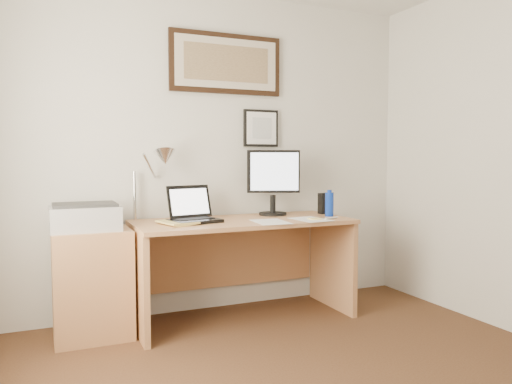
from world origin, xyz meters
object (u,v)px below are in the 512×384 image
side_cabinet (93,284)px  book (164,224)px  printer (85,217)px  desk (239,249)px  water_bottle (329,204)px  laptop (193,214)px  lcd_monitor (273,179)px

side_cabinet → book: (0.46, -0.12, 0.40)m
book → printer: 0.52m
desk → water_bottle: bearing=-12.3°
laptop → lcd_monitor: 0.76m
water_bottle → lcd_monitor: lcd_monitor is taller
book → desk: bearing=14.2°
laptop → lcd_monitor: bearing=11.6°
water_bottle → printer: (-1.81, 0.13, -0.03)m
side_cabinet → water_bottle: bearing=-3.8°
side_cabinet → lcd_monitor: bearing=5.2°
laptop → water_bottle: bearing=-5.4°
side_cabinet → laptop: 0.82m
book → desk: size_ratio=0.18×
desk → lcd_monitor: (0.34, 0.09, 0.53)m
desk → laptop: 0.48m
water_bottle → lcd_monitor: size_ratio=0.36×
lcd_monitor → book: bearing=-165.3°
lcd_monitor → printer: size_ratio=1.18×
laptop → lcd_monitor: size_ratio=0.74×
book → lcd_monitor: size_ratio=0.54×
water_bottle → printer: water_bottle is taller
desk → laptop: laptop is taller
side_cabinet → laptop: laptop is taller
desk → lcd_monitor: size_ratio=3.08×
side_cabinet → laptop: bearing=-1.4°
book → lcd_monitor: bearing=14.7°
water_bottle → printer: size_ratio=0.43×
water_bottle → book: bearing=-180.0°
desk → printer: (-1.11, -0.03, 0.30)m
water_bottle → desk: size_ratio=0.12×
book → printer: printer is taller
water_bottle → printer: 1.82m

